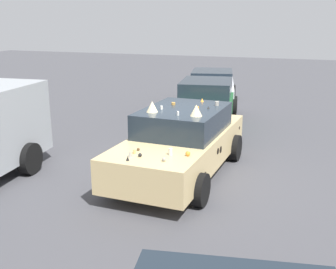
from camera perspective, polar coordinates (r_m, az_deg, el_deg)
The scene contains 4 objects.
ground_plane at distance 9.42m, azimuth 1.72°, elevation -5.45°, with size 60.00×60.00×0.00m, color #47474C.
art_car_decorated at distance 9.21m, azimuth 1.85°, elevation -0.98°, with size 4.61×2.17×1.72m.
parked_sedan_behind_left at distance 17.00m, azimuth 6.06°, elevation 6.48°, with size 4.75×2.66×1.40m.
parked_sedan_row_back_far at distance 13.65m, azimuth 5.14°, elevation 4.33°, with size 4.81×2.57×1.44m.
Camera 1 is at (-8.36, -2.73, 3.39)m, focal length 44.26 mm.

